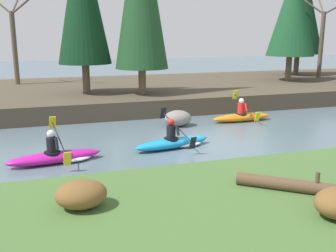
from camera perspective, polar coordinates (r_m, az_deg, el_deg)
The scene contains 12 objects.
ground_plane at distance 13.61m, azimuth 5.48°, elevation -2.52°, with size 90.00×90.00×0.00m, color slate.
riverbank_far at distance 22.69m, azimuth -4.31°, elevation 4.94°, with size 44.00×10.90×0.80m.
conifer_tree_centre at distance 25.61m, azimuth 17.63°, elevation 15.54°, with size 2.90×2.90×6.79m.
conifer_tree_mid_right at distance 29.61m, azimuth 18.70°, elevation 16.06°, with size 3.34×3.34×7.83m.
bare_tree_upstream at distance 24.46m, azimuth -21.41°, elevation 11.65°, with size 3.02×2.98×5.43m.
bare_tree_mid_upstream at distance 28.14m, azimuth 21.40°, elevation 11.96°, with size 3.13×3.09×5.63m.
shrub_clump_second at distance 6.98m, azimuth -12.47°, elevation -9.66°, with size 0.88×0.74×0.48m.
kayaker_lead at distance 17.19m, azimuth 10.73°, elevation 1.42°, with size 2.78×2.06×1.20m.
kayaker_middle at distance 13.01m, azimuth 1.08°, elevation -2.30°, with size 2.79×2.06×1.20m.
kayaker_trailing at distance 11.97m, azimuth -15.62°, elevation -4.21°, with size 2.80×2.07×1.20m.
boulder_midstream at distance 15.99m, azimuth 1.42°, elevation 1.13°, with size 1.15×0.90×0.65m.
driftwood_log at distance 7.87m, azimuth 19.31°, elevation -8.34°, with size 2.15×1.80×0.44m.
Camera 1 is at (-5.22, -12.01, 3.71)m, focal length 42.00 mm.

